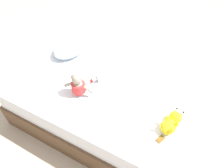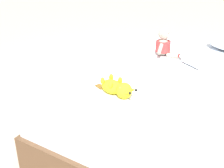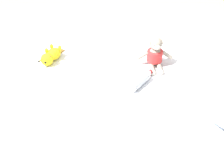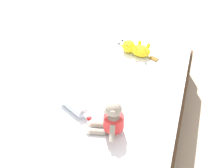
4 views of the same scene
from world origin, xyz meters
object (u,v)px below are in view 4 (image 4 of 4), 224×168
object	(u,v)px
bed	(75,115)
plush_yellow_creature	(136,49)
plush_monkey	(112,120)
glass_bottle	(74,107)

from	to	relation	value
bed	plush_yellow_creature	distance (m)	0.69
plush_monkey	glass_bottle	size ratio (longest dim) A/B	1.17
plush_yellow_creature	glass_bottle	xyz separation A→B (m)	(0.24, 0.72, -0.01)
bed	glass_bottle	distance (m)	0.34
bed	glass_bottle	size ratio (longest dim) A/B	8.21
plush_monkey	bed	bearing A→B (deg)	-39.71
plush_yellow_creature	glass_bottle	size ratio (longest dim) A/B	1.34
plush_yellow_creature	glass_bottle	world-z (taller)	plush_yellow_creature
plush_monkey	plush_yellow_creature	size ratio (longest dim) A/B	0.87
plush_monkey	glass_bottle	distance (m)	0.30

